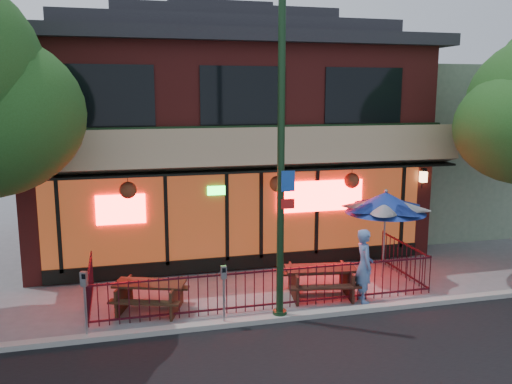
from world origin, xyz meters
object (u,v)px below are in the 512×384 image
(street_light, at_px, (281,183))
(picnic_table_right, at_px, (320,277))
(picnic_table_left, at_px, (150,292))
(parking_meter_near, at_px, (224,286))
(patio_umbrella, at_px, (386,202))
(pedestrian, at_px, (364,266))
(parking_meter_far, at_px, (85,294))

(street_light, relative_size, picnic_table_right, 3.59)
(picnic_table_left, relative_size, parking_meter_near, 1.41)
(street_light, height_order, parking_meter_near, street_light)
(picnic_table_left, bearing_deg, patio_umbrella, 6.88)
(picnic_table_left, xyz_separation_m, picnic_table_right, (4.23, -0.11, 0.04))
(street_light, relative_size, parking_meter_near, 5.05)
(picnic_table_left, xyz_separation_m, pedestrian, (5.13, -0.71, 0.46))
(parking_meter_far, bearing_deg, patio_umbrella, 14.28)
(pedestrian, xyz_separation_m, parking_meter_near, (-3.61, -0.58, 0.02))
(parking_meter_near, bearing_deg, parking_meter_far, 178.42)
(picnic_table_right, bearing_deg, pedestrian, -33.71)
(picnic_table_right, bearing_deg, patio_umbrella, 21.96)
(picnic_table_right, bearing_deg, street_light, -141.81)
(parking_meter_near, relative_size, parking_meter_far, 0.94)
(street_light, distance_m, patio_umbrella, 4.23)
(picnic_table_right, height_order, parking_meter_far, parking_meter_far)
(pedestrian, relative_size, parking_meter_near, 1.32)
(picnic_table_left, bearing_deg, parking_meter_far, -138.65)
(street_light, height_order, pedestrian, street_light)
(pedestrian, relative_size, parking_meter_far, 1.24)
(picnic_table_right, xyz_separation_m, parking_meter_far, (-5.60, -1.10, 0.50))
(picnic_table_right, distance_m, parking_meter_near, 2.99)
(pedestrian, bearing_deg, patio_umbrella, -31.99)
(patio_umbrella, xyz_separation_m, parking_meter_far, (-7.80, -1.99, -1.14))
(picnic_table_left, distance_m, picnic_table_right, 4.23)
(pedestrian, bearing_deg, parking_meter_near, 108.26)
(picnic_table_right, bearing_deg, parking_meter_far, -168.89)
(parking_meter_near, bearing_deg, street_light, 3.40)
(picnic_table_right, height_order, patio_umbrella, patio_umbrella)
(picnic_table_right, bearing_deg, parking_meter_near, -156.44)
(picnic_table_left, bearing_deg, pedestrian, -7.88)
(patio_umbrella, bearing_deg, street_light, -151.07)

